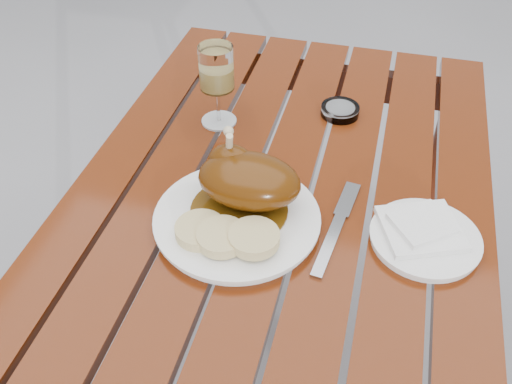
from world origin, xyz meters
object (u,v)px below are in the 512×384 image
dinner_plate (237,220)px  ashtray (340,111)px  table (278,301)px  wine_glass (217,86)px  side_plate (425,239)px

dinner_plate → ashtray: size_ratio=3.48×
table → ashtray: bearing=74.5°
ashtray → table: bearing=-105.5°
wine_glass → side_plate: (0.46, -0.26, -0.08)m
dinner_plate → wine_glass: size_ratio=1.65×
wine_glass → ashtray: wine_glass is taller
table → side_plate: 0.48m
wine_glass → table: bearing=-42.9°
dinner_plate → wine_glass: bearing=113.1°
table → dinner_plate: bearing=-113.4°
ashtray → dinner_plate: bearing=-108.2°
table → wine_glass: 0.53m
ashtray → wine_glass: bearing=-159.6°
wine_glass → side_plate: 0.54m
wine_glass → side_plate: wine_glass is taller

